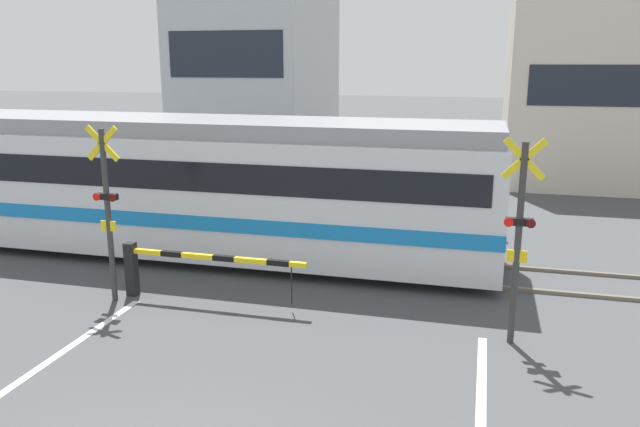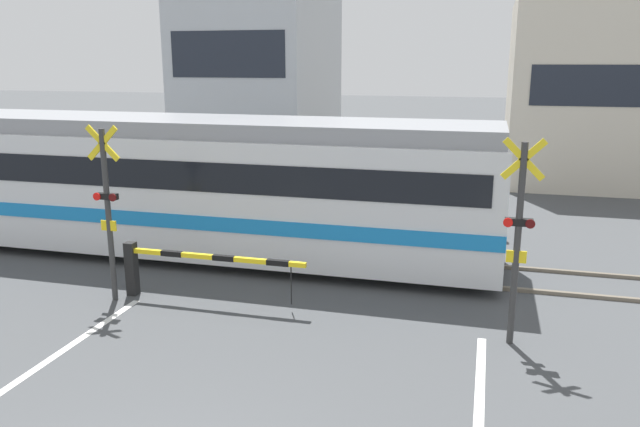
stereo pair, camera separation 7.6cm
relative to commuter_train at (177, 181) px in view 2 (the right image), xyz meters
The scene contains 10 objects.
rail_track_near 4.43m from the commuter_train, 10.12° to the right, with size 50.00×0.10×0.08m.
rail_track_far 4.43m from the commuter_train, 10.12° to the left, with size 50.00×0.10×0.08m.
commuter_train is the anchor object (origin of this frame).
crossing_barrier_near 3.40m from the commuter_train, 64.14° to the right, with size 3.75×0.20×1.10m.
crossing_barrier_far 7.48m from the commuter_train, 26.58° to the left, with size 3.75×0.20×1.10m.
crossing_signal_left 3.27m from the commuter_train, 85.42° to the right, with size 0.68×0.15×3.46m.
crossing_signal_right 8.44m from the commuter_train, 22.73° to the right, with size 0.68×0.15×3.46m.
pedestrian 8.09m from the commuter_train, 53.40° to the left, with size 0.38×0.22×1.60m.
building_left_of_street 13.79m from the commuter_train, 101.45° to the left, with size 5.60×7.41×8.82m.
building_right_of_street 17.69m from the commuter_train, 48.85° to the left, with size 7.32×7.41×6.90m.
Camera 2 is at (3.19, -4.19, 4.62)m, focal length 35.00 mm.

